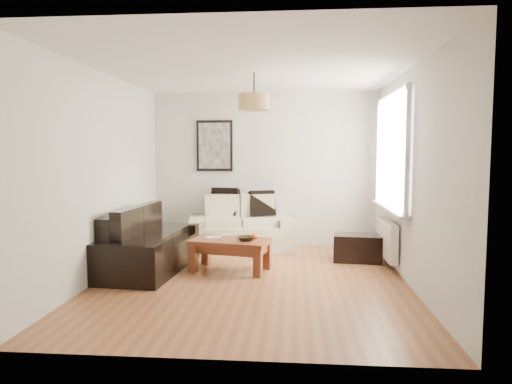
# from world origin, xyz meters

# --- Properties ---
(floor) EXTENTS (4.50, 4.50, 0.00)m
(floor) POSITION_xyz_m (0.00, 0.00, 0.00)
(floor) COLOR brown
(floor) RESTS_ON ground
(ceiling) EXTENTS (3.80, 4.50, 0.00)m
(ceiling) POSITION_xyz_m (0.00, 0.00, 2.60)
(ceiling) COLOR white
(ceiling) RESTS_ON floor
(wall_back) EXTENTS (3.80, 0.04, 2.60)m
(wall_back) POSITION_xyz_m (0.00, 2.25, 1.30)
(wall_back) COLOR silver
(wall_back) RESTS_ON floor
(wall_front) EXTENTS (3.80, 0.04, 2.60)m
(wall_front) POSITION_xyz_m (0.00, -2.25, 1.30)
(wall_front) COLOR silver
(wall_front) RESTS_ON floor
(wall_left) EXTENTS (0.04, 4.50, 2.60)m
(wall_left) POSITION_xyz_m (-1.90, 0.00, 1.30)
(wall_left) COLOR silver
(wall_left) RESTS_ON floor
(wall_right) EXTENTS (0.04, 4.50, 2.60)m
(wall_right) POSITION_xyz_m (1.90, 0.00, 1.30)
(wall_right) COLOR silver
(wall_right) RESTS_ON floor
(window_bay) EXTENTS (0.14, 1.90, 1.60)m
(window_bay) POSITION_xyz_m (1.86, 0.80, 1.60)
(window_bay) COLOR white
(window_bay) RESTS_ON wall_right
(radiator) EXTENTS (0.10, 0.90, 0.52)m
(radiator) POSITION_xyz_m (1.82, 0.80, 0.38)
(radiator) COLOR white
(radiator) RESTS_ON wall_right
(poster) EXTENTS (0.62, 0.04, 0.87)m
(poster) POSITION_xyz_m (-0.85, 2.22, 1.70)
(poster) COLOR black
(poster) RESTS_ON wall_back
(pendant_shade) EXTENTS (0.40, 0.40, 0.20)m
(pendant_shade) POSITION_xyz_m (0.00, 0.30, 2.23)
(pendant_shade) COLOR tan
(pendant_shade) RESTS_ON ceiling
(loveseat_cream) EXTENTS (1.81, 1.22, 0.82)m
(loveseat_cream) POSITION_xyz_m (-0.35, 1.78, 0.41)
(loveseat_cream) COLOR #B9B195
(loveseat_cream) RESTS_ON floor
(sofa_leather) EXTENTS (1.02, 1.87, 0.78)m
(sofa_leather) POSITION_xyz_m (-1.43, 0.36, 0.39)
(sofa_leather) COLOR black
(sofa_leather) RESTS_ON floor
(coffee_table) EXTENTS (1.13, 0.77, 0.42)m
(coffee_table) POSITION_xyz_m (-0.33, 0.41, 0.21)
(coffee_table) COLOR brown
(coffee_table) RESTS_ON floor
(ottoman) EXTENTS (0.73, 0.51, 0.39)m
(ottoman) POSITION_xyz_m (1.45, 1.11, 0.20)
(ottoman) COLOR black
(ottoman) RESTS_ON floor
(cushion_left) EXTENTS (0.48, 0.23, 0.47)m
(cushion_left) POSITION_xyz_m (-0.64, 1.98, 0.75)
(cushion_left) COLOR black
(cushion_left) RESTS_ON loveseat_cream
(cushion_right) EXTENTS (0.44, 0.27, 0.43)m
(cushion_right) POSITION_xyz_m (-0.01, 1.98, 0.74)
(cushion_right) COLOR black
(cushion_right) RESTS_ON loveseat_cream
(fruit_bowl) EXTENTS (0.30, 0.30, 0.06)m
(fruit_bowl) POSITION_xyz_m (-0.11, 0.34, 0.45)
(fruit_bowl) COLOR black
(fruit_bowl) RESTS_ON coffee_table
(orange_a) EXTENTS (0.08, 0.08, 0.08)m
(orange_a) POSITION_xyz_m (-0.00, 0.45, 0.46)
(orange_a) COLOR #EB4C13
(orange_a) RESTS_ON fruit_bowl
(orange_b) EXTENTS (0.08, 0.08, 0.06)m
(orange_b) POSITION_xyz_m (0.01, 0.46, 0.46)
(orange_b) COLOR orange
(orange_b) RESTS_ON fruit_bowl
(orange_c) EXTENTS (0.06, 0.06, 0.06)m
(orange_c) POSITION_xyz_m (-0.05, 0.46, 0.46)
(orange_c) COLOR orange
(orange_c) RESTS_ON fruit_bowl
(papers) EXTENTS (0.26, 0.23, 0.01)m
(papers) POSITION_xyz_m (-0.58, 0.55, 0.43)
(papers) COLOR beige
(papers) RESTS_ON coffee_table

